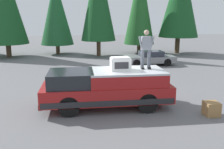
{
  "coord_description": "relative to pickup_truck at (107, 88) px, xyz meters",
  "views": [
    {
      "loc": [
        -10.83,
        1.84,
        3.86
      ],
      "look_at": [
        0.05,
        0.42,
        1.35
      ],
      "focal_mm": 40.23,
      "sensor_mm": 36.0,
      "label": 1
    }
  ],
  "objects": [
    {
      "name": "ground_plane",
      "position": [
        0.45,
        -0.71,
        -0.87
      ],
      "size": [
        90.0,
        90.0,
        0.0
      ],
      "primitive_type": "plane",
      "color": "slate"
    },
    {
      "name": "pickup_truck",
      "position": [
        0.0,
        0.0,
        0.0
      ],
      "size": [
        2.01,
        5.54,
        1.65
      ],
      "color": "maroon",
      "rests_on": "ground"
    },
    {
      "name": "compressor_unit",
      "position": [
        0.0,
        -0.59,
        1.05
      ],
      "size": [
        0.65,
        0.84,
        0.56
      ],
      "color": "silver",
      "rests_on": "pickup_truck"
    },
    {
      "name": "person_on_truck_bed",
      "position": [
        0.14,
        -1.73,
        1.68
      ],
      "size": [
        0.29,
        0.72,
        1.69
      ],
      "color": "#4C515B",
      "rests_on": "pickup_truck"
    },
    {
      "name": "parked_car_grey",
      "position": [
        9.5,
        -4.63,
        -0.29
      ],
      "size": [
        1.64,
        4.1,
        1.16
      ],
      "color": "gray",
      "rests_on": "ground"
    },
    {
      "name": "wooden_crate",
      "position": [
        -1.5,
        -4.05,
        -0.59
      ],
      "size": [
        0.56,
        0.56,
        0.56
      ],
      "primitive_type": "cube",
      "color": "olive",
      "rests_on": "ground"
    },
    {
      "name": "conifer_left",
      "position": [
        16.57,
        -5.37,
        4.31
      ],
      "size": [
        3.28,
        3.28,
        9.37
      ],
      "color": "#4C3826",
      "rests_on": "ground"
    },
    {
      "name": "conifer_center_right",
      "position": [
        17.0,
        3.42,
        3.58
      ],
      "size": [
        3.44,
        3.44,
        7.91
      ],
      "color": "#4C3826",
      "rests_on": "ground"
    },
    {
      "name": "conifer_right",
      "position": [
        15.48,
        8.08,
        4.54
      ],
      "size": [
        4.03,
        4.03,
        9.52
      ],
      "color": "#4C3826",
      "rests_on": "ground"
    }
  ]
}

